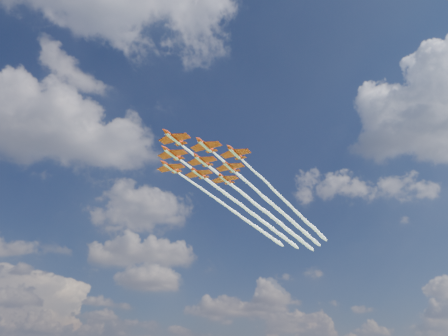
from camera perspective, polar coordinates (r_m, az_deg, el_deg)
The scene contains 9 objects.
jet_lead at distance 187.34m, azimuth 2.34°, elevation -3.24°, with size 84.59×82.52×3.05m.
jet_row2_port at distance 193.04m, azimuth 5.32°, elevation -3.83°, with size 84.59×82.52×3.05m.
jet_row2_starb at distance 197.90m, azimuth 1.69°, elevation -4.47°, with size 84.59×82.52×3.05m.
jet_row3_port at distance 199.25m, azimuth 8.12°, elevation -4.36°, with size 84.59×82.52×3.05m.
jet_row3_centre at distance 203.52m, azimuth 4.53°, elevation -4.99°, with size 84.59×82.52×3.05m.
jet_row3_starb at distance 208.57m, azimuth 1.10°, elevation -5.56°, with size 84.59×82.52×3.05m.
jet_row4_port at distance 209.62m, azimuth 7.22°, elevation -5.47°, with size 84.59×82.52×3.05m.
jet_row4_starb at distance 214.11m, azimuth 3.82°, elevation -6.03°, with size 84.59×82.52×3.05m.
jet_tail at distance 220.11m, azimuth 6.40°, elevation -6.47°, with size 84.59×82.52×3.05m.
Camera 1 is at (-40.11, -138.01, 8.12)m, focal length 35.00 mm.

